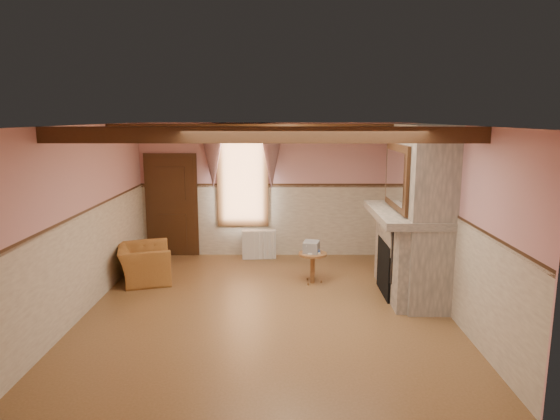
{
  "coord_description": "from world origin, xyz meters",
  "views": [
    {
      "loc": [
        0.24,
        -7.37,
        2.92
      ],
      "look_at": [
        0.19,
        0.8,
        1.39
      ],
      "focal_mm": 32.0,
      "sensor_mm": 36.0,
      "label": 1
    }
  ],
  "objects_px": {
    "armchair": "(144,263)",
    "side_table": "(313,268)",
    "radiator": "(259,244)",
    "bowl": "(404,206)",
    "mantel_clock": "(397,198)",
    "oil_lamp": "(403,199)"
  },
  "relations": [
    {
      "from": "radiator",
      "to": "oil_lamp",
      "type": "distance_m",
      "value": 3.35
    },
    {
      "from": "armchair",
      "to": "side_table",
      "type": "relative_size",
      "value": 1.84
    },
    {
      "from": "armchair",
      "to": "bowl",
      "type": "height_order",
      "value": "bowl"
    },
    {
      "from": "side_table",
      "to": "radiator",
      "type": "bearing_deg",
      "value": 123.43
    },
    {
      "from": "side_table",
      "to": "oil_lamp",
      "type": "height_order",
      "value": "oil_lamp"
    },
    {
      "from": "bowl",
      "to": "oil_lamp",
      "type": "bearing_deg",
      "value": 90.0
    },
    {
      "from": "armchair",
      "to": "side_table",
      "type": "bearing_deg",
      "value": -107.93
    },
    {
      "from": "mantel_clock",
      "to": "oil_lamp",
      "type": "relative_size",
      "value": 0.86
    },
    {
      "from": "armchair",
      "to": "radiator",
      "type": "xyz_separation_m",
      "value": [
        1.99,
        1.48,
        -0.03
      ]
    },
    {
      "from": "radiator",
      "to": "oil_lamp",
      "type": "relative_size",
      "value": 2.5
    },
    {
      "from": "bowl",
      "to": "oil_lamp",
      "type": "distance_m",
      "value": 0.16
    },
    {
      "from": "radiator",
      "to": "oil_lamp",
      "type": "xyz_separation_m",
      "value": [
        2.5,
        -1.83,
        1.26
      ]
    },
    {
      "from": "mantel_clock",
      "to": "armchair",
      "type": "bearing_deg",
      "value": -179.33
    },
    {
      "from": "radiator",
      "to": "oil_lamp",
      "type": "height_order",
      "value": "oil_lamp"
    },
    {
      "from": "armchair",
      "to": "mantel_clock",
      "type": "relative_size",
      "value": 4.21
    },
    {
      "from": "radiator",
      "to": "bowl",
      "type": "distance_m",
      "value": 3.38
    },
    {
      "from": "armchair",
      "to": "oil_lamp",
      "type": "xyz_separation_m",
      "value": [
        4.49,
        -0.35,
        1.23
      ]
    },
    {
      "from": "side_table",
      "to": "radiator",
      "type": "xyz_separation_m",
      "value": [
        -1.02,
        1.55,
        0.02
      ]
    },
    {
      "from": "armchair",
      "to": "mantel_clock",
      "type": "bearing_deg",
      "value": -105.83
    },
    {
      "from": "side_table",
      "to": "mantel_clock",
      "type": "relative_size",
      "value": 2.29
    },
    {
      "from": "side_table",
      "to": "bowl",
      "type": "height_order",
      "value": "bowl"
    },
    {
      "from": "armchair",
      "to": "oil_lamp",
      "type": "relative_size",
      "value": 3.6
    }
  ]
}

